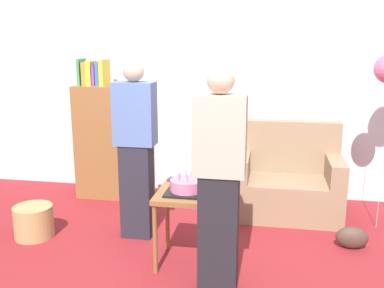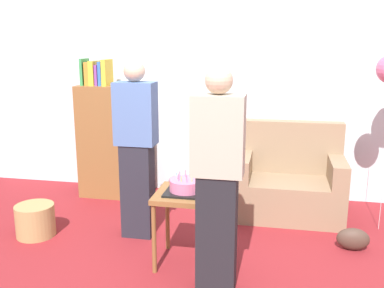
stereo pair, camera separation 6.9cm
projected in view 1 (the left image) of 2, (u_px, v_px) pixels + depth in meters
name	position (u px, v px, depth m)	size (l,w,h in m)	color
ground_plane	(187.00, 277.00, 3.39)	(8.00, 8.00, 0.00)	maroon
wall_back	(220.00, 80.00, 5.04)	(6.00, 0.10, 2.70)	silver
couch	(286.00, 182.00, 4.59)	(1.10, 0.70, 0.96)	#8C7054
bookshelf	(111.00, 140.00, 5.04)	(0.80, 0.36, 1.60)	brown
side_table	(187.00, 203.00, 3.50)	(0.48, 0.48, 0.61)	brown
birthday_cake	(186.00, 186.00, 3.47)	(0.32, 0.32, 0.17)	black
person_blowing_candles	(136.00, 150.00, 3.94)	(0.36, 0.22, 1.63)	#23232D
person_holding_cake	(219.00, 181.00, 3.06)	(0.36, 0.22, 1.63)	black
wicker_basket	(34.00, 222.00, 4.06)	(0.36, 0.36, 0.30)	#A88451
handbag	(352.00, 238.00, 3.84)	(0.28, 0.14, 0.20)	#473328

